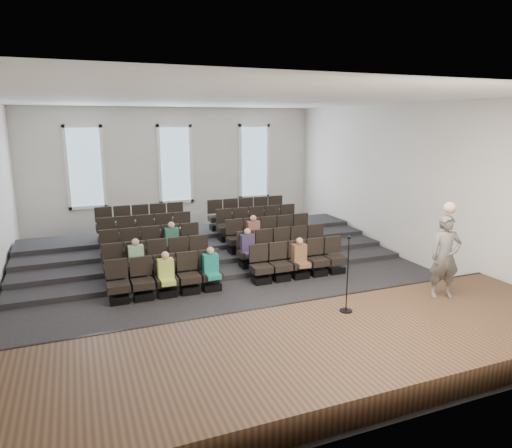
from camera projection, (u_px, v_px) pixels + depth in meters
The scene contains 13 objects.
ground at pixel (230, 279), 13.10m from camera, with size 14.00×14.00×0.00m, color black.
ceiling at pixel (228, 99), 11.99m from camera, with size 12.00×14.00×0.02m, color white.
wall_back at pixel (175, 169), 18.91m from camera, with size 12.00×0.04×5.00m, color silver.
wall_front at pixel (393, 267), 6.19m from camera, with size 12.00×0.04×5.00m, color silver.
wall_right at pixel (406, 183), 14.73m from camera, with size 0.04×14.00×5.00m, color silver.
stage at pixel (318, 353), 8.43m from camera, with size 11.80×3.60×0.50m, color #46351E.
stage_lip at pixel (278, 316), 10.03m from camera, with size 11.80×0.06×0.52m, color black.
risers at pixel (201, 245), 15.93m from camera, with size 11.80×4.80×0.60m.
seating_rows at pixel (214, 243), 14.34m from camera, with size 6.80×4.70×1.67m.
windows at pixel (175, 164), 18.80m from camera, with size 8.44×0.10×3.24m.
audience at pixel (214, 251), 13.06m from camera, with size 4.85×2.64×1.10m.
speaker at pixel (445, 257), 10.28m from camera, with size 0.70×0.46×1.91m, color #53514F.
mic_stand at pixel (347, 289), 9.56m from camera, with size 0.28×0.28×1.66m.
Camera 1 is at (-3.92, -11.82, 4.44)m, focal length 32.00 mm.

